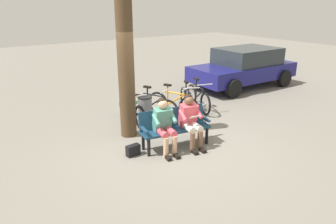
% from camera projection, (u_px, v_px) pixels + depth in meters
% --- Properties ---
extents(ground_plane, '(40.00, 40.00, 0.00)m').
position_uv_depth(ground_plane, '(175.00, 147.00, 7.10)').
color(ground_plane, slate).
extents(bench, '(1.66, 0.74, 0.87)m').
position_uv_depth(bench, '(174.00, 125.00, 7.02)').
color(bench, navy).
rests_on(bench, ground).
extents(person_reading, '(0.53, 0.81, 1.20)m').
position_uv_depth(person_reading, '(190.00, 118.00, 6.96)').
color(person_reading, '#D84C59').
rests_on(person_reading, ground).
extents(person_companion, '(0.53, 0.81, 1.20)m').
position_uv_depth(person_companion, '(164.00, 123.00, 6.70)').
color(person_companion, '#4C8C7A').
rests_on(person_companion, ground).
extents(handbag, '(0.31, 0.16, 0.24)m').
position_uv_depth(handbag, '(133.00, 150.00, 6.68)').
color(handbag, black).
rests_on(handbag, ground).
extents(tree_trunk, '(0.39, 0.39, 3.61)m').
position_uv_depth(tree_trunk, '(126.00, 63.00, 7.15)').
color(tree_trunk, '#4C3823').
rests_on(tree_trunk, ground).
extents(litter_bin, '(0.38, 0.38, 0.85)m').
position_uv_depth(litter_bin, '(145.00, 112.00, 8.07)').
color(litter_bin, slate).
rests_on(litter_bin, ground).
extents(bicycle_red, '(0.62, 1.63, 0.94)m').
position_uv_depth(bicycle_red, '(198.00, 98.00, 9.46)').
color(bicycle_red, black).
rests_on(bicycle_red, ground).
extents(bicycle_blue, '(0.77, 1.55, 0.94)m').
position_uv_depth(bicycle_blue, '(187.00, 102.00, 9.11)').
color(bicycle_blue, black).
rests_on(bicycle_blue, ground).
extents(bicycle_green, '(0.78, 1.55, 0.94)m').
position_uv_depth(bicycle_green, '(173.00, 105.00, 8.87)').
color(bicycle_green, black).
rests_on(bicycle_green, ground).
extents(bicycle_black, '(0.75, 1.57, 0.94)m').
position_uv_depth(bicycle_black, '(153.00, 107.00, 8.66)').
color(bicycle_black, black).
rests_on(bicycle_black, ground).
extents(bicycle_silver, '(0.48, 1.68, 0.94)m').
position_uv_depth(bicycle_silver, '(132.00, 111.00, 8.34)').
color(bicycle_silver, black).
rests_on(bicycle_silver, ground).
extents(parked_car, '(4.23, 2.08, 1.47)m').
position_uv_depth(parked_car, '(244.00, 67.00, 11.93)').
color(parked_car, navy).
rests_on(parked_car, ground).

